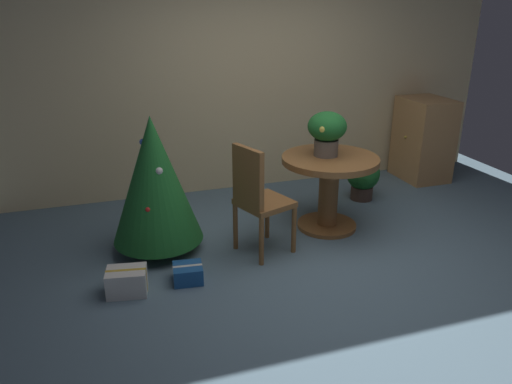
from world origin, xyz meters
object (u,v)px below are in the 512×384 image
Objects in this scene: gift_box_blue at (188,273)px; wooden_cabinet at (423,139)px; wooden_chair_left at (257,196)px; holiday_tree at (155,180)px; gift_box_cream at (127,281)px; round_dining_table at (329,179)px; potted_plant at (363,177)px; flower_vase at (327,130)px.

wooden_cabinet reaches higher than gift_box_blue.
wooden_chair_left is at bearing 22.56° from gift_box_blue.
gift_box_blue is (0.15, -0.63, -0.60)m from holiday_tree.
gift_box_cream is at bearing -164.98° from wooden_chair_left.
wooden_cabinet is at bearing 26.27° from wooden_chair_left.
gift_box_blue is at bearing -157.44° from wooden_chair_left.
round_dining_table is 1.89× the size of potted_plant.
potted_plant is (1.54, 0.86, -0.28)m from wooden_chair_left.
gift_box_cream reaches higher than gift_box_blue.
flower_vase is 1.66× the size of gift_box_blue.
gift_box_cream is 2.95m from potted_plant.
gift_box_blue is 0.25× the size of wooden_cabinet.
gift_box_blue is (-0.68, -0.28, -0.48)m from wooden_chair_left.
holiday_tree is at bearing 62.87° from gift_box_cream.
wooden_chair_left is 0.88m from gift_box_blue.
round_dining_table is at bearing 17.13° from gift_box_cream.
flower_vase is at bearing 0.43° from holiday_tree.
potted_plant is at bearing 38.45° from round_dining_table.
round_dining_table is 2.13m from gift_box_cream.
wooden_chair_left is 1.78m from potted_plant.
round_dining_table reaches higher than potted_plant.
round_dining_table reaches higher than gift_box_blue.
round_dining_table is 1.68m from gift_box_blue.
wooden_cabinet is (3.29, 1.57, 0.44)m from gift_box_blue.
wooden_chair_left is 0.90m from holiday_tree.
potted_plant is at bearing 34.80° from flower_vase.
round_dining_table is at bearing -61.53° from flower_vase.
wooden_cabinet is (1.77, 0.98, -0.00)m from round_dining_table.
flower_vase is at bearing 118.47° from round_dining_table.
gift_box_cream is 4.11m from wooden_cabinet.
potted_plant is (0.73, 0.51, -0.72)m from flower_vase.
potted_plant is at bearing 27.31° from gift_box_blue.
gift_box_blue is (-1.49, -0.64, -0.92)m from flower_vase.
flower_vase is 1.14m from potted_plant.
flower_vase is 0.86× the size of potted_plant.
potted_plant is (2.70, 1.17, 0.17)m from gift_box_cream.
gift_box_cream is (-0.48, -0.03, 0.03)m from gift_box_blue.
potted_plant is (-1.07, -0.42, -0.24)m from wooden_cabinet.
gift_box_cream is 0.33× the size of wooden_cabinet.
gift_box_blue is at bearing -158.84° from round_dining_table.
gift_box_blue is 2.51m from potted_plant.
gift_box_blue is (-1.52, -0.59, -0.44)m from round_dining_table.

